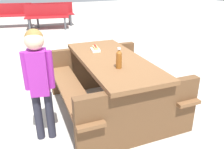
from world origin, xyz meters
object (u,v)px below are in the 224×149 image
at_px(hotdog_tray, 95,49).
at_px(park_bench_mid, 53,14).
at_px(picnic_table, 112,80).
at_px(soda_bottle, 119,59).
at_px(park_bench_far, 11,15).
at_px(child_in_coat, 38,73).
at_px(park_bench_near, 47,16).

xyz_separation_m(hotdog_tray, park_bench_mid, (6.04, -0.69, -0.33)).
height_order(picnic_table, soda_bottle, soda_bottle).
relative_size(hotdog_tray, park_bench_far, 0.13).
distance_m(soda_bottle, hotdog_tray, 0.74).
height_order(picnic_table, hotdog_tray, hotdog_tray).
height_order(child_in_coat, park_bench_mid, child_in_coat).
distance_m(picnic_table, soda_bottle, 0.54).
height_order(soda_bottle, hotdog_tray, soda_bottle).
distance_m(park_bench_near, park_bench_far, 1.46).
bearing_deg(hotdog_tray, park_bench_far, 6.80).
bearing_deg(child_in_coat, hotdog_tray, -54.61).
relative_size(picnic_table, park_bench_far, 1.21).
bearing_deg(park_bench_mid, park_bench_near, 147.17).
bearing_deg(soda_bottle, park_bench_mid, -5.89).
xyz_separation_m(park_bench_mid, park_bench_far, (0.41, 1.46, 0.00)).
bearing_deg(child_in_coat, soda_bottle, -97.61).
bearing_deg(soda_bottle, park_bench_near, -3.31).
xyz_separation_m(picnic_table, hotdog_tray, (0.39, 0.07, 0.34)).
bearing_deg(child_in_coat, park_bench_near, -11.32).
relative_size(hotdog_tray, park_bench_near, 0.13).
bearing_deg(soda_bottle, hotdog_tray, -0.49).
relative_size(picnic_table, child_in_coat, 1.50).
distance_m(hotdog_tray, park_bench_far, 6.50).
bearing_deg(child_in_coat, picnic_table, -76.52).
relative_size(soda_bottle, child_in_coat, 0.19).
bearing_deg(soda_bottle, park_bench_far, 6.06).
relative_size(child_in_coat, park_bench_mid, 0.82).
height_order(hotdog_tray, park_bench_near, park_bench_near).
distance_m(picnic_table, child_in_coat, 1.03).
bearing_deg(picnic_table, park_bench_near, -2.75).
distance_m(picnic_table, hotdog_tray, 0.52).
bearing_deg(hotdog_tray, park_bench_mid, -6.54).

